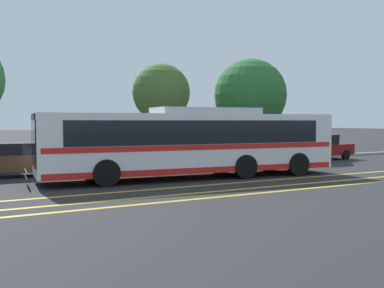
{
  "coord_description": "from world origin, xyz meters",
  "views": [
    {
      "loc": [
        -9.73,
        -16.59,
        2.38
      ],
      "look_at": [
        -0.8,
        -0.1,
        1.42
      ],
      "focal_mm": 42.0,
      "sensor_mm": 36.0,
      "label": 1
    }
  ],
  "objects_px": {
    "parked_car_1": "(3,160)",
    "parked_car_2": "(148,154)",
    "parked_car_3": "(254,150)",
    "parked_car_4": "(321,147)",
    "tree_1": "(161,93)",
    "tree_2": "(250,95)",
    "transit_bus": "(192,141)"
  },
  "relations": [
    {
      "from": "parked_car_1",
      "to": "parked_car_2",
      "type": "xyz_separation_m",
      "value": [
        6.55,
        -0.17,
        0.05
      ]
    },
    {
      "from": "tree_2",
      "to": "parked_car_3",
      "type": "bearing_deg",
      "value": -123.18
    },
    {
      "from": "parked_car_1",
      "to": "tree_2",
      "type": "xyz_separation_m",
      "value": [
        15.86,
        4.26,
        3.38
      ]
    },
    {
      "from": "tree_1",
      "to": "parked_car_3",
      "type": "bearing_deg",
      "value": -48.43
    },
    {
      "from": "parked_car_3",
      "to": "parked_car_4",
      "type": "distance_m",
      "value": 5.06
    },
    {
      "from": "parked_car_2",
      "to": "tree_2",
      "type": "height_order",
      "value": "tree_2"
    },
    {
      "from": "transit_bus",
      "to": "tree_2",
      "type": "relative_size",
      "value": 1.98
    },
    {
      "from": "transit_bus",
      "to": "parked_car_3",
      "type": "distance_m",
      "value": 7.5
    },
    {
      "from": "transit_bus",
      "to": "tree_1",
      "type": "bearing_deg",
      "value": -10.59
    },
    {
      "from": "parked_car_3",
      "to": "parked_car_4",
      "type": "height_order",
      "value": "parked_car_4"
    },
    {
      "from": "parked_car_1",
      "to": "parked_car_4",
      "type": "distance_m",
      "value": 18.25
    },
    {
      "from": "parked_car_4",
      "to": "tree_2",
      "type": "relative_size",
      "value": 0.62
    },
    {
      "from": "tree_2",
      "to": "parked_car_4",
      "type": "bearing_deg",
      "value": -59.91
    },
    {
      "from": "tree_1",
      "to": "transit_bus",
      "type": "bearing_deg",
      "value": -106.01
    },
    {
      "from": "transit_bus",
      "to": "parked_car_4",
      "type": "height_order",
      "value": "transit_bus"
    },
    {
      "from": "parked_car_1",
      "to": "tree_2",
      "type": "bearing_deg",
      "value": -74.35
    },
    {
      "from": "transit_bus",
      "to": "parked_car_1",
      "type": "relative_size",
      "value": 2.66
    },
    {
      "from": "parked_car_2",
      "to": "parked_car_1",
      "type": "bearing_deg",
      "value": 85.47
    },
    {
      "from": "transit_bus",
      "to": "parked_car_4",
      "type": "bearing_deg",
      "value": -64.7
    },
    {
      "from": "parked_car_2",
      "to": "tree_1",
      "type": "distance_m",
      "value": 6.37
    },
    {
      "from": "parked_car_3",
      "to": "transit_bus",
      "type": "bearing_deg",
      "value": 126.88
    },
    {
      "from": "transit_bus",
      "to": "parked_car_1",
      "type": "height_order",
      "value": "transit_bus"
    },
    {
      "from": "tree_1",
      "to": "tree_2",
      "type": "bearing_deg",
      "value": -1.85
    },
    {
      "from": "transit_bus",
      "to": "parked_car_2",
      "type": "bearing_deg",
      "value": 11.92
    },
    {
      "from": "transit_bus",
      "to": "parked_car_2",
      "type": "relative_size",
      "value": 2.73
    },
    {
      "from": "parked_car_2",
      "to": "parked_car_4",
      "type": "height_order",
      "value": "parked_car_2"
    },
    {
      "from": "tree_1",
      "to": "tree_2",
      "type": "height_order",
      "value": "tree_2"
    },
    {
      "from": "parked_car_1",
      "to": "parked_car_2",
      "type": "height_order",
      "value": "parked_car_2"
    },
    {
      "from": "transit_bus",
      "to": "parked_car_1",
      "type": "bearing_deg",
      "value": 65.93
    },
    {
      "from": "transit_bus",
      "to": "tree_2",
      "type": "xyz_separation_m",
      "value": [
        8.88,
        8.2,
        2.59
      ]
    },
    {
      "from": "parked_car_4",
      "to": "tree_1",
      "type": "xyz_separation_m",
      "value": [
        -8.86,
        4.34,
        3.33
      ]
    },
    {
      "from": "parked_car_3",
      "to": "tree_2",
      "type": "distance_m",
      "value": 5.93
    }
  ]
}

